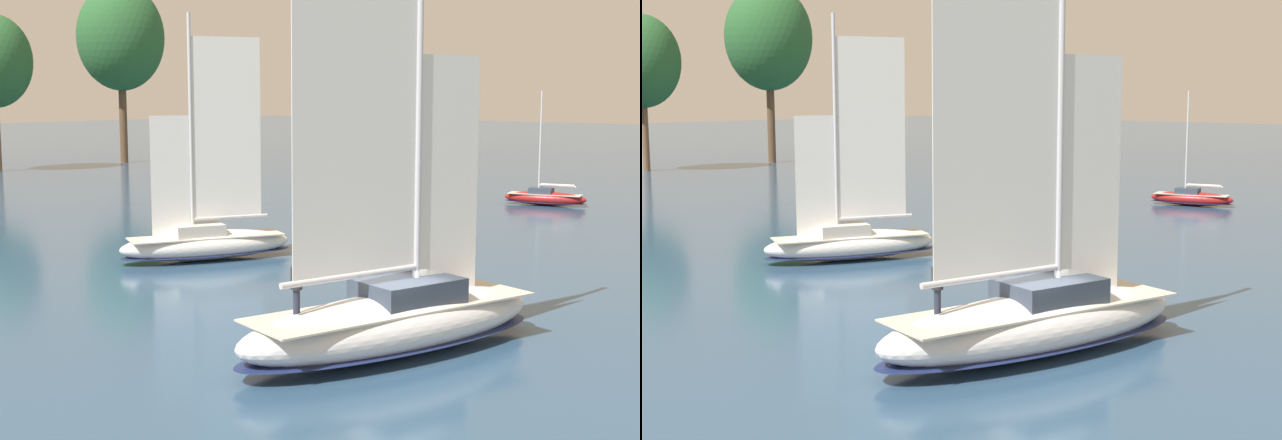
{
  "view_description": "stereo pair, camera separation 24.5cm",
  "coord_description": "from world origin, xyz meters",
  "views": [
    {
      "loc": [
        -21.45,
        -15.81,
        7.96
      ],
      "look_at": [
        0.0,
        3.0,
        3.86
      ],
      "focal_mm": 50.0,
      "sensor_mm": 36.0,
      "label": 1
    },
    {
      "loc": [
        -21.29,
        -15.99,
        7.96
      ],
      "look_at": [
        0.0,
        3.0,
        3.86
      ],
      "focal_mm": 50.0,
      "sensor_mm": 36.0,
      "label": 2
    }
  ],
  "objects": [
    {
      "name": "sailboat_moored_far_slip",
      "position": [
        6.58,
        16.02,
        0.94
      ],
      "size": [
        8.63,
        5.73,
        11.59
      ],
      "color": "white",
      "rests_on": "ground"
    },
    {
      "name": "sailboat_main",
      "position": [
        0.02,
        -0.0,
        1.19
      ],
      "size": [
        11.57,
        5.71,
        15.31
      ],
      "color": "silver",
      "rests_on": "ground"
    },
    {
      "name": "ground_plane",
      "position": [
        0.0,
        0.0,
        0.0
      ],
      "size": [
        400.0,
        400.0,
        0.0
      ],
      "primitive_type": "plane",
      "color": "#2D4C6B"
    },
    {
      "name": "channel_buoy",
      "position": [
        13.48,
        10.2,
        0.72
      ],
      "size": [
        1.0,
        1.0,
        1.83
      ],
      "color": "yellow",
      "rests_on": "ground"
    },
    {
      "name": "sailboat_moored_mid_channel",
      "position": [
        36.34,
        13.6,
        0.55
      ],
      "size": [
        3.05,
        6.08,
        8.08
      ],
      "color": "maroon",
      "rests_on": "ground"
    },
    {
      "name": "tree_shore_left",
      "position": [
        40.22,
        68.02,
        14.03
      ],
      "size": [
        9.73,
        9.73,
        20.04
      ],
      "color": "brown",
      "rests_on": "ground"
    }
  ]
}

